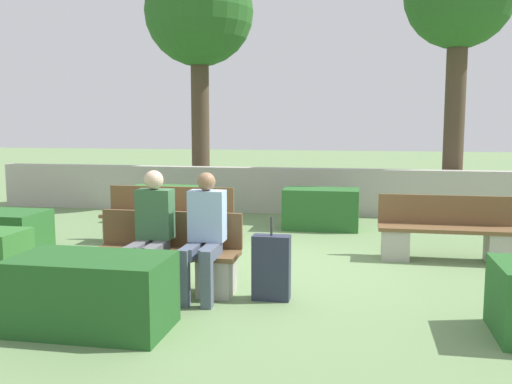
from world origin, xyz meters
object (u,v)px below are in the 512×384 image
(person_seated_woman, at_px, (151,227))
(person_seated_man, at_px, (204,230))
(bench_left_side, at_px, (447,236))
(suitcase, at_px, (271,267))
(tree_leftmost, at_px, (199,16))
(bench_front, at_px, (166,262))
(tree_center_left, at_px, (459,0))
(bench_right_side, at_px, (167,222))

(person_seated_woman, bearing_deg, person_seated_man, -0.20)
(bench_left_side, relative_size, suitcase, 2.06)
(person_seated_man, bearing_deg, suitcase, 4.36)
(person_seated_man, bearing_deg, person_seated_woman, 179.80)
(suitcase, xyz_separation_m, tree_leftmost, (-2.63, 6.47, 3.77))
(suitcase, bearing_deg, bench_front, 175.89)
(suitcase, bearing_deg, person_seated_woman, -177.70)
(person_seated_man, height_order, tree_leftmost, tree_leftmost)
(bench_left_side, relative_size, tree_leftmost, 0.34)
(person_seated_woman, xyz_separation_m, tree_center_left, (3.96, 6.21, 3.44))
(bench_right_side, relative_size, person_seated_woman, 1.49)
(person_seated_woman, bearing_deg, tree_leftmost, 101.59)
(person_seated_man, relative_size, tree_leftmost, 0.24)
(bench_right_side, bearing_deg, bench_left_side, -1.55)
(bench_left_side, height_order, tree_center_left, tree_center_left)
(bench_right_side, xyz_separation_m, tree_center_left, (4.66, 3.73, 3.84))
(bench_left_side, height_order, tree_leftmost, tree_leftmost)
(bench_right_side, xyz_separation_m, person_seated_woman, (0.70, -2.48, 0.40))
(bench_front, bearing_deg, person_seated_woman, -128.05)
(bench_left_side, height_order, bench_right_side, same)
(bench_front, bearing_deg, person_seated_man, -16.26)
(bench_left_side, xyz_separation_m, bench_right_side, (-4.03, 0.31, 0.01))
(bench_left_side, relative_size, person_seated_woman, 1.36)
(bench_front, height_order, person_seated_woman, person_seated_woman)
(bench_right_side, distance_m, person_seated_woman, 2.60)
(tree_leftmost, relative_size, tree_center_left, 1.00)
(bench_left_side, distance_m, tree_center_left, 5.61)
(person_seated_woman, relative_size, tree_center_left, 0.25)
(bench_left_side, height_order, person_seated_woman, person_seated_woman)
(bench_front, distance_m, tree_leftmost, 7.56)
(bench_front, height_order, bench_right_side, same)
(bench_front, relative_size, tree_center_left, 0.30)
(bench_front, distance_m, suitcase, 1.19)
(bench_right_side, xyz_separation_m, person_seated_man, (1.29, -2.48, 0.39))
(suitcase, bearing_deg, bench_left_side, 46.07)
(person_seated_woman, xyz_separation_m, suitcase, (1.29, 0.05, -0.39))
(person_seated_man, distance_m, tree_leftmost, 7.59)
(bench_right_side, relative_size, suitcase, 2.26)
(bench_right_side, xyz_separation_m, tree_leftmost, (-0.63, 4.04, 3.78))
(bench_left_side, distance_m, person_seated_woman, 3.99)
(bench_left_side, bearing_deg, person_seated_man, -135.43)
(suitcase, distance_m, tree_leftmost, 7.93)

